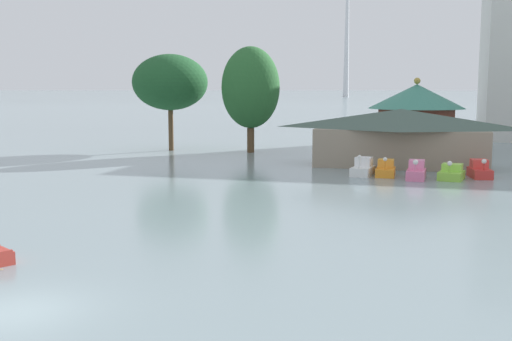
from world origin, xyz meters
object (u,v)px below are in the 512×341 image
object	(u,v)px
pedal_boat_white	(363,168)
green_roof_pavilion	(416,113)
shoreline_tree_tall_left	(170,82)
pedal_boat_lime	(452,173)
pedal_boat_orange	(386,170)
shoreline_tree_mid	(251,88)
boathouse	(401,136)
pedal_boat_red	(480,170)
pedal_boat_pink	(416,171)

from	to	relation	value
pedal_boat_white	green_roof_pavilion	world-z (taller)	green_roof_pavilion
shoreline_tree_tall_left	pedal_boat_lime	bearing A→B (deg)	-26.93
pedal_boat_orange	pedal_boat_white	bearing A→B (deg)	-84.95
shoreline_tree_mid	shoreline_tree_tall_left	bearing A→B (deg)	-178.52
pedal_boat_white	shoreline_tree_mid	size ratio (longest dim) A/B	0.25
pedal_boat_lime	shoreline_tree_mid	size ratio (longest dim) A/B	0.25
pedal_boat_white	shoreline_tree_mid	world-z (taller)	shoreline_tree_mid
pedal_boat_orange	shoreline_tree_mid	size ratio (longest dim) A/B	0.23
pedal_boat_white	pedal_boat_orange	xyz separation A→B (m)	(1.73, 0.16, -0.05)
pedal_boat_lime	boathouse	bearing A→B (deg)	-138.44
pedal_boat_white	pedal_boat_lime	bearing A→B (deg)	94.93
boathouse	pedal_boat_lime	bearing A→B (deg)	-59.97
pedal_boat_white	green_roof_pavilion	xyz separation A→B (m)	(3.69, 20.84, 3.44)
pedal_boat_lime	pedal_boat_red	world-z (taller)	pedal_boat_red
pedal_boat_orange	shoreline_tree_mid	distance (m)	21.36
pedal_boat_white	boathouse	size ratio (longest dim) A/B	0.17
pedal_boat_pink	boathouse	distance (m)	7.75
green_roof_pavilion	boathouse	bearing A→B (deg)	-94.40
pedal_boat_white	pedal_boat_lime	xyz separation A→B (m)	(6.61, -0.47, -0.09)
pedal_boat_orange	pedal_boat_lime	bearing A→B (deg)	82.59
pedal_boat_lime	shoreline_tree_tall_left	world-z (taller)	shoreline_tree_tall_left
shoreline_tree_tall_left	shoreline_tree_mid	distance (m)	8.92
shoreline_tree_tall_left	shoreline_tree_mid	xyz separation A→B (m)	(8.90, 0.23, -0.56)
pedal_boat_orange	shoreline_tree_mid	bearing A→B (deg)	-133.76
pedal_boat_lime	green_roof_pavilion	world-z (taller)	green_roof_pavilion
pedal_boat_orange	boathouse	size ratio (longest dim) A/B	0.16
pedal_boat_lime	green_roof_pavilion	size ratio (longest dim) A/B	0.26
pedal_boat_red	shoreline_tree_tall_left	size ratio (longest dim) A/B	0.27
shoreline_tree_tall_left	green_roof_pavilion	bearing A→B (deg)	14.88
shoreline_tree_tall_left	pedal_boat_white	bearing A→B (deg)	-32.60
shoreline_tree_mid	pedal_boat_lime	bearing A→B (deg)	-36.87
pedal_boat_orange	pedal_boat_pink	size ratio (longest dim) A/B	0.91
pedal_boat_white	pedal_boat_pink	size ratio (longest dim) A/B	0.98
pedal_boat_pink	green_roof_pavilion	world-z (taller)	green_roof_pavilion
pedal_boat_white	shoreline_tree_mid	xyz separation A→B (m)	(-13.04, 14.26, 6.21)
pedal_boat_lime	shoreline_tree_tall_left	size ratio (longest dim) A/B	0.26
boathouse	shoreline_tree_tall_left	world-z (taller)	shoreline_tree_tall_left
boathouse	shoreline_tree_tall_left	distance (m)	26.09
pedal_boat_red	green_roof_pavilion	size ratio (longest dim) A/B	0.27
pedal_boat_lime	green_roof_pavilion	distance (m)	21.80
pedal_boat_lime	pedal_boat_red	bearing A→B (deg)	139.55
pedal_boat_red	pedal_boat_white	bearing A→B (deg)	-91.39
green_roof_pavilion	shoreline_tree_tall_left	xyz separation A→B (m)	(-25.63, -6.81, 3.33)
pedal_boat_pink	pedal_boat_lime	distance (m)	2.59
shoreline_tree_mid	pedal_boat_orange	bearing A→B (deg)	-43.69
pedal_boat_red	green_roof_pavilion	distance (m)	20.58
pedal_boat_orange	green_roof_pavilion	size ratio (longest dim) A/B	0.24
pedal_boat_red	boathouse	world-z (taller)	boathouse
pedal_boat_red	shoreline_tree_tall_left	xyz separation A→B (m)	(-30.67, 12.84, 6.78)
pedal_boat_white	pedal_boat_red	bearing A→B (deg)	106.76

